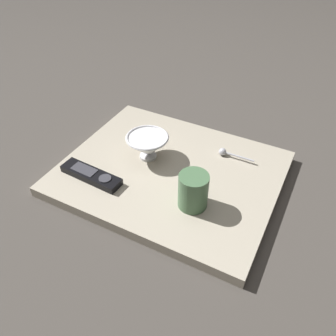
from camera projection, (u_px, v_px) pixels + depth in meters
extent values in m
plane|color=#47423D|center=(170.00, 177.00, 1.07)|extent=(6.00, 6.00, 0.00)
cube|color=#B7AD99|center=(170.00, 173.00, 1.06)|extent=(0.52, 0.64, 0.03)
cylinder|color=silver|center=(148.00, 156.00, 1.09)|extent=(0.05, 0.05, 0.01)
cone|color=silver|center=(148.00, 146.00, 1.07)|extent=(0.13, 0.13, 0.07)
torus|color=silver|center=(147.00, 137.00, 1.04)|extent=(0.13, 0.13, 0.01)
cylinder|color=#4C724C|center=(193.00, 191.00, 0.90)|extent=(0.08, 0.08, 0.10)
cylinder|color=silver|center=(239.00, 157.00, 1.07)|extent=(0.01, 0.10, 0.01)
sphere|color=silver|center=(223.00, 152.00, 1.09)|extent=(0.02, 0.02, 0.02)
cube|color=black|center=(91.00, 175.00, 1.01)|extent=(0.06, 0.20, 0.02)
cylinder|color=#3A3A42|center=(105.00, 178.00, 0.98)|extent=(0.04, 0.04, 0.00)
cube|color=#3A3A42|center=(84.00, 169.00, 1.01)|extent=(0.04, 0.08, 0.00)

